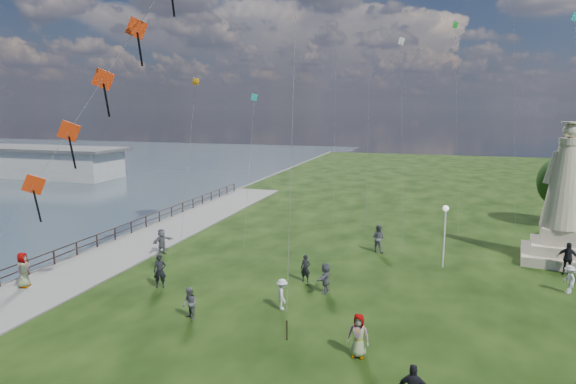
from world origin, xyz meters
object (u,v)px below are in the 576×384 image
(lamppost, at_px, (445,223))
(person_7, at_px, (378,238))
(statue, at_px, (563,210))
(pier_pavilion, at_px, (31,161))
(person_9, at_px, (567,258))
(person_6, at_px, (306,268))
(person_0, at_px, (160,271))
(person_4, at_px, (358,335))
(person_5, at_px, (162,242))
(person_1, at_px, (190,304))
(person_10, at_px, (23,271))
(person_8, at_px, (569,279))
(person_11, at_px, (325,278))
(person_2, at_px, (282,294))

(lamppost, height_order, person_7, lamppost)
(statue, bearing_deg, person_7, -164.97)
(pier_pavilion, bearing_deg, person_9, -21.67)
(lamppost, distance_m, person_6, 9.17)
(statue, relative_size, person_0, 4.74)
(person_0, relative_size, person_4, 1.06)
(lamppost, relative_size, person_5, 2.21)
(pier_pavilion, xyz_separation_m, person_1, (47.56, -38.39, -1.07))
(person_10, bearing_deg, person_1, -112.29)
(lamppost, height_order, person_8, lamppost)
(person_6, distance_m, person_11, 1.91)
(pier_pavilion, height_order, person_0, pier_pavilion)
(statue, bearing_deg, person_4, -115.13)
(person_7, bearing_deg, person_4, 113.16)
(person_4, relative_size, person_5, 1.00)
(person_2, relative_size, person_9, 0.79)
(lamppost, bearing_deg, statue, 25.99)
(person_10, relative_size, person_11, 1.18)
(person_1, xyz_separation_m, person_8, (17.71, 8.87, -0.00))
(lamppost, bearing_deg, person_7, 153.24)
(person_1, height_order, person_6, person_6)
(person_2, bearing_deg, lamppost, -68.62)
(person_5, height_order, person_7, person_7)
(person_4, height_order, person_9, person_9)
(person_8, relative_size, person_10, 0.79)
(person_0, bearing_deg, person_10, 172.42)
(person_7, distance_m, person_10, 21.70)
(person_9, relative_size, person_11, 1.18)
(person_4, bearing_deg, lamppost, 78.21)
(statue, relative_size, person_2, 5.81)
(statue, distance_m, person_10, 32.31)
(person_0, distance_m, person_9, 23.69)
(person_5, xyz_separation_m, person_6, (10.60, -2.13, -0.10))
(pier_pavilion, bearing_deg, person_6, -31.90)
(person_11, bearing_deg, lamppost, 140.65)
(lamppost, height_order, person_10, lamppost)
(person_9, bearing_deg, person_7, -164.51)
(person_2, distance_m, person_7, 11.52)
(person_9, relative_size, person_10, 1.00)
(pier_pavilion, height_order, person_9, pier_pavilion)
(lamppost, xyz_separation_m, person_7, (-4.23, 2.13, -1.86))
(person_0, relative_size, person_11, 1.15)
(person_1, height_order, person_7, person_7)
(lamppost, relative_size, person_10, 2.02)
(person_0, distance_m, person_6, 8.08)
(person_6, bearing_deg, person_8, 14.32)
(lamppost, distance_m, person_2, 11.86)
(person_2, relative_size, person_5, 0.86)
(person_1, height_order, person_8, person_1)
(person_2, height_order, person_4, person_4)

